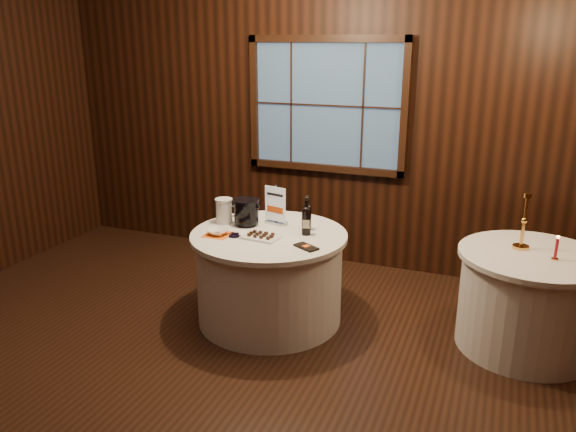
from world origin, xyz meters
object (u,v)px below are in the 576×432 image
at_px(side_table, 528,301).
at_px(sign_stand, 276,211).
at_px(port_bottle_right, 306,219).
at_px(cracker_bowl, 218,232).
at_px(brass_candlestick, 523,229).
at_px(chocolate_plate, 261,236).
at_px(red_candle, 556,250).
at_px(main_table, 269,276).
at_px(ice_bucket, 246,212).
at_px(port_bottle_left, 307,215).
at_px(glass_pitcher, 224,211).
at_px(grape_bunch, 235,235).
at_px(chocolate_box, 306,247).

height_order(side_table, sign_stand, sign_stand).
xyz_separation_m(port_bottle_right, cracker_bowl, (-0.66, -0.27, -0.11)).
distance_m(sign_stand, brass_candlestick, 1.95).
relative_size(port_bottle_right, chocolate_plate, 1.01).
bearing_deg(side_table, red_candle, -29.75).
height_order(main_table, chocolate_plate, chocolate_plate).
distance_m(side_table, red_candle, 0.48).
bearing_deg(side_table, cracker_bowl, -168.38).
height_order(main_table, ice_bucket, ice_bucket).
distance_m(main_table, side_table, 2.02).
xyz_separation_m(main_table, port_bottle_left, (0.26, 0.20, 0.51)).
distance_m(ice_bucket, glass_pitcher, 0.20).
bearing_deg(red_candle, ice_bucket, -177.56).
relative_size(port_bottle_left, grape_bunch, 1.79).
xyz_separation_m(side_table, sign_stand, (-2.04, -0.05, 0.50)).
bearing_deg(ice_bucket, port_bottle_left, 8.35).
height_order(sign_stand, glass_pitcher, sign_stand).
bearing_deg(brass_candlestick, glass_pitcher, -173.27).
bearing_deg(main_table, chocolate_box, -27.55).
bearing_deg(brass_candlestick, port_bottle_left, -173.48).
relative_size(main_table, chocolate_box, 6.63).
xyz_separation_m(glass_pitcher, red_candle, (2.60, 0.12, -0.04)).
bearing_deg(brass_candlestick, port_bottle_right, -169.35).
bearing_deg(port_bottle_left, ice_bucket, -164.57).
bearing_deg(glass_pitcher, port_bottle_right, -8.88).
xyz_separation_m(main_table, brass_candlestick, (1.91, 0.39, 0.54)).
bearing_deg(ice_bucket, cracker_bowl, -109.28).
bearing_deg(chocolate_plate, port_bottle_right, 34.95).
height_order(port_bottle_left, glass_pitcher, port_bottle_left).
xyz_separation_m(sign_stand, port_bottle_left, (0.30, -0.05, 0.01)).
height_order(port_bottle_right, red_candle, port_bottle_right).
height_order(ice_bucket, chocolate_plate, ice_bucket).
height_order(main_table, cracker_bowl, cracker_bowl).
xyz_separation_m(port_bottle_right, chocolate_box, (0.11, -0.29, -0.13)).
distance_m(chocolate_box, red_candle, 1.79).
distance_m(ice_bucket, cracker_bowl, 0.34).
relative_size(port_bottle_right, chocolate_box, 1.61).
bearing_deg(chocolate_box, chocolate_plate, -161.46).
height_order(side_table, grape_bunch, grape_bunch).
height_order(sign_stand, grape_bunch, sign_stand).
height_order(chocolate_plate, red_candle, red_candle).
bearing_deg(chocolate_box, brass_candlestick, 50.68).
bearing_deg(cracker_bowl, chocolate_plate, 9.03).
relative_size(grape_bunch, brass_candlestick, 0.37).
height_order(port_bottle_left, red_candle, port_bottle_left).
relative_size(chocolate_box, brass_candlestick, 0.45).
bearing_deg(grape_bunch, cracker_bowl, 177.54).
relative_size(cracker_bowl, red_candle, 0.89).
xyz_separation_m(sign_stand, ice_bucket, (-0.22, -0.13, 0.00)).
height_order(main_table, port_bottle_right, port_bottle_right).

